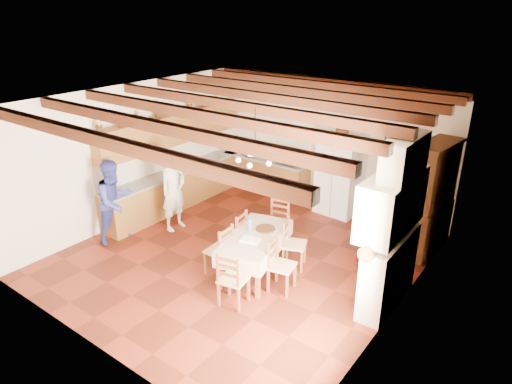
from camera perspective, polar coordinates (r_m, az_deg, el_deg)
floor at (r=8.96m, az=-1.67°, el=-7.91°), size 6.00×6.50×0.02m
ceiling at (r=7.87m, az=-1.93°, el=11.40°), size 6.00×6.50×0.02m
wall_back at (r=10.90m, az=8.95°, el=6.13°), size 6.00×0.02×3.00m
wall_front at (r=6.33m, az=-20.57°, el=-7.64°), size 6.00×0.02×3.00m
wall_left at (r=10.34m, az=-15.05°, el=4.71°), size 0.02×6.50×3.00m
wall_right at (r=6.99m, az=18.02°, el=-4.32°), size 0.02×6.50×3.00m
ceiling_beams at (r=7.89m, az=-1.92°, el=10.69°), size 6.00×6.30×0.16m
lower_cabinets_left at (r=11.11m, az=-9.32°, el=0.58°), size 0.60×4.30×0.86m
lower_cabinets_back at (r=11.75m, az=1.25°, el=2.12°), size 2.30×0.60×0.86m
countertop_left at (r=10.95m, az=-9.47°, el=2.77°), size 0.62×4.30×0.04m
countertop_back at (r=11.60m, az=1.27°, el=4.20°), size 2.34×0.62×0.04m
backsplash_left at (r=11.05m, az=-10.61°, el=4.62°), size 0.03×4.30×0.60m
backsplash_back at (r=11.73m, az=2.09°, el=6.04°), size 2.30×0.03×0.60m
upper_cabinets at (r=10.76m, az=-10.27°, el=7.76°), size 0.35×4.20×0.70m
fireplace at (r=7.29m, az=16.32°, el=-3.86°), size 0.56×1.60×2.80m
wall_picture at (r=10.19m, az=16.71°, el=6.34°), size 0.34×0.03×0.42m
refrigerator at (r=10.54m, az=10.45°, el=2.10°), size 0.96×0.81×1.83m
hutch at (r=9.22m, az=20.98°, el=-0.81°), size 0.66×1.28×2.22m
dining_table at (r=8.13m, az=-0.10°, el=-5.93°), size 1.25×1.84×0.74m
chandelier at (r=7.50m, az=-0.10°, el=4.86°), size 0.47×0.47×0.03m
chair_left_near at (r=8.19m, az=-4.69°, el=-7.17°), size 0.42×0.44×0.96m
chair_left_far at (r=8.68m, az=-2.78°, el=-5.31°), size 0.46×0.48×0.96m
chair_right_near at (r=7.73m, az=3.28°, el=-9.10°), size 0.47×0.49×0.96m
chair_right_far at (r=8.38m, az=4.85°, el=-6.43°), size 0.53×0.54×0.96m
chair_end_near at (r=7.39m, az=-2.85°, el=-10.71°), size 0.48×0.47×0.96m
chair_end_far at (r=9.10m, az=2.61°, el=-3.89°), size 0.49×0.48×0.96m
person_man at (r=9.76m, az=-10.29°, el=0.23°), size 0.44×0.65×1.77m
person_woman_blue at (r=9.56m, az=-17.21°, el=-1.10°), size 0.66×0.84×1.72m
person_woman_red at (r=8.51m, az=14.13°, el=-3.96°), size 0.77×1.05×1.66m
microwave at (r=11.18m, az=4.18°, el=4.44°), size 0.69×0.54×0.33m
fridge_vase at (r=10.23m, az=10.77°, el=7.75°), size 0.30×0.30×0.31m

